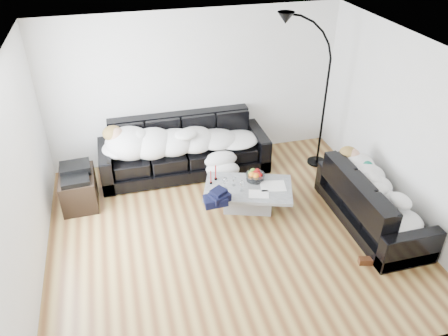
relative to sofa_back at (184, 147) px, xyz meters
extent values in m
plane|color=brown|center=(0.31, -1.76, -0.46)|extent=(5.00, 5.00, 0.00)
cube|color=silver|center=(0.31, 0.49, 0.84)|extent=(5.00, 0.02, 2.60)
cube|color=silver|center=(-2.19, -1.76, 0.84)|extent=(0.02, 4.50, 2.60)
cube|color=silver|center=(2.81, -1.76, 0.84)|extent=(0.02, 4.50, 2.60)
plane|color=white|center=(0.31, -1.76, 2.14)|extent=(5.00, 5.00, 0.00)
cube|color=black|center=(0.00, 0.00, 0.00)|extent=(2.81, 0.97, 0.92)
cube|color=black|center=(2.35, -2.08, -0.06)|extent=(0.84, 1.97, 0.80)
ellipsoid|color=#0F6E53|center=(2.29, -1.47, 0.26)|extent=(0.42, 0.38, 0.20)
cube|color=#939699|center=(0.73, -1.28, -0.27)|extent=(1.47, 1.14, 0.38)
cylinder|color=white|center=(0.90, -1.12, 0.01)|extent=(0.32, 0.32, 0.18)
cylinder|color=white|center=(0.54, -1.18, 0.00)|extent=(0.08, 0.08, 0.15)
cylinder|color=white|center=(0.39, -1.22, 0.01)|extent=(0.09, 0.09, 0.19)
cylinder|color=white|center=(0.62, -1.34, 0.01)|extent=(0.08, 0.08, 0.17)
cylinder|color=maroon|center=(0.21, -1.05, 0.03)|extent=(0.04, 0.04, 0.22)
cylinder|color=maroon|center=(0.31, -0.96, 0.04)|extent=(0.06, 0.06, 0.25)
cube|color=silver|center=(1.10, -1.35, -0.07)|extent=(0.43, 0.36, 0.01)
cube|color=silver|center=(0.83, -1.49, -0.07)|extent=(0.34, 0.29, 0.01)
cube|color=black|center=(-1.74, -0.51, -0.20)|extent=(0.53, 0.75, 0.51)
cube|color=black|center=(-1.74, -0.51, 0.12)|extent=(0.46, 0.37, 0.13)
camera|label=1|loc=(-0.98, -6.35, 3.68)|focal=35.00mm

